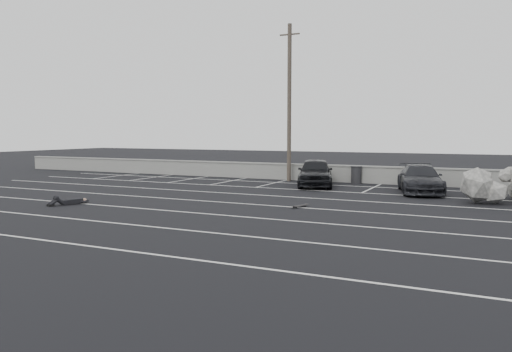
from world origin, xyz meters
The scene contains 9 objects.
ground centered at (0.00, 0.00, 0.00)m, with size 120.00×120.00×0.00m, color black.
seawall centered at (0.00, 14.00, 0.55)m, with size 50.00×0.45×1.06m.
stall_lines centered at (-0.08, 4.41, 0.00)m, with size 36.00×20.05×0.01m.
car_left centered at (0.83, 11.00, 0.81)m, with size 1.90×4.73×1.61m, color black.
car_right centered at (6.66, 10.40, 0.71)m, with size 1.99×4.91×1.42m, color black.
utility_pole centered at (-1.66, 13.20, 4.95)m, with size 1.30×0.26×9.77m.
trash_bin centered at (2.55, 13.60, 0.53)m, with size 0.82×0.82×1.04m.
person centered at (-6.30, -0.21, 0.22)m, with size 1.58×2.32×0.43m, color black, non-canonical shape.
skateboard centered at (2.87, 2.99, 0.07)m, with size 0.48×0.78×0.09m.
Camera 1 is at (9.99, -16.10, 3.10)m, focal length 35.00 mm.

